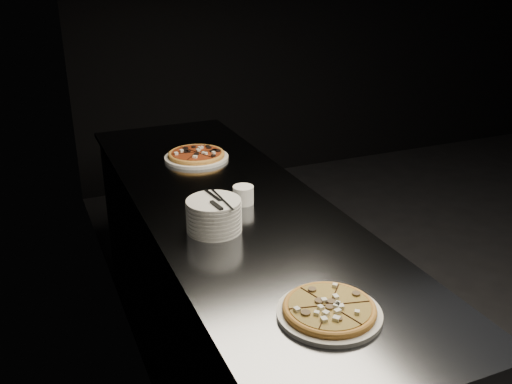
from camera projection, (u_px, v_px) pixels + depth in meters
name	position (u px, v px, depth m)	size (l,w,h in m)	color
wall_left	(132.00, 95.00, 2.02)	(0.02, 5.00, 2.80)	black
wall_back	(354.00, 10.00, 5.05)	(5.00, 0.02, 2.80)	black
counter	(234.00, 297.00, 2.52)	(0.74, 2.44, 0.92)	slate
pizza_mushroom	(329.00, 310.00, 1.60)	(0.32, 0.32, 0.03)	silver
pizza_tomato	(196.00, 155.00, 2.82)	(0.32, 0.32, 0.04)	silver
plate_stack	(214.00, 215.00, 2.08)	(0.20, 0.20, 0.12)	silver
cutlery	(217.00, 201.00, 2.05)	(0.07, 0.22, 0.01)	silver
ramekin	(243.00, 194.00, 2.31)	(0.08, 0.08, 0.07)	white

